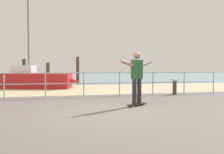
{
  "coord_description": "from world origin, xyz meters",
  "views": [
    {
      "loc": [
        -1.19,
        -5.9,
        1.22
      ],
      "look_at": [
        0.55,
        2.0,
        0.9
      ],
      "focal_mm": 35.63,
      "sensor_mm": 36.0,
      "label": 1
    }
  ],
  "objects": [
    {
      "name": "skateboard",
      "position": [
        1.1,
        0.8,
        0.07
      ],
      "size": [
        0.79,
        0.59,
        0.08
      ],
      "color": "black",
      "rests_on": "ground"
    },
    {
      "name": "sailboat",
      "position": [
        -2.77,
        8.12,
        0.52
      ],
      "size": [
        5.07,
        2.42,
        5.52
      ],
      "color": "#B21E23",
      "rests_on": "ground"
    },
    {
      "name": "sea_surface",
      "position": [
        0.0,
        35.0,
        0.0
      ],
      "size": [
        72.0,
        50.0,
        0.04
      ],
      "primitive_type": "cube",
      "color": "#75939E",
      "rests_on": "ground"
    },
    {
      "name": "groyne_post_1",
      "position": [
        -5.08,
        18.07,
        1.08
      ],
      "size": [
        0.38,
        0.38,
        2.17
      ],
      "primitive_type": "cylinder",
      "color": "#513826",
      "rests_on": "ground"
    },
    {
      "name": "skateboarder",
      "position": [
        1.1,
        0.8,
        1.02
      ],
      "size": [
        1.28,
        0.83,
        1.65
      ],
      "color": "#26262B",
      "rests_on": "skateboard"
    },
    {
      "name": "bollard_short",
      "position": [
        3.8,
        3.41,
        0.31
      ],
      "size": [
        0.18,
        0.18,
        0.61
      ],
      "primitive_type": "cylinder",
      "color": "#513826",
      "rests_on": "ground"
    },
    {
      "name": "groyne_post_3",
      "position": [
        -0.0,
        13.04,
        1.1
      ],
      "size": [
        0.27,
        0.27,
        2.19
      ],
      "primitive_type": "cylinder",
      "color": "#513826",
      "rests_on": "ground"
    },
    {
      "name": "ground_plane",
      "position": [
        0.0,
        -1.0,
        0.0
      ],
      "size": [
        24.0,
        10.0,
        0.04
      ],
      "primitive_type": "cube",
      "color": "#605B56",
      "rests_on": "ground"
    },
    {
      "name": "groyne_post_2",
      "position": [
        -2.54,
        14.84,
        0.87
      ],
      "size": [
        0.32,
        0.32,
        1.73
      ],
      "primitive_type": "cylinder",
      "color": "#513826",
      "rests_on": "ground"
    },
    {
      "name": "railing_fence",
      "position": [
        -0.34,
        3.6,
        0.7
      ],
      "size": [
        12.67,
        0.05,
        1.05
      ],
      "color": "#9EA0A5",
      "rests_on": "ground"
    },
    {
      "name": "beach_strip",
      "position": [
        0.0,
        7.0,
        0.0
      ],
      "size": [
        24.0,
        6.0,
        0.04
      ],
      "primitive_type": "cube",
      "color": "tan",
      "rests_on": "ground"
    },
    {
      "name": "seagull",
      "position": [
        3.82,
        3.41,
        0.69
      ],
      "size": [
        0.48,
        0.23,
        0.18
      ],
      "color": "white",
      "rests_on": "bollard_short"
    }
  ]
}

